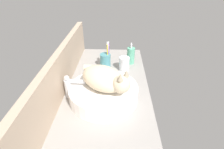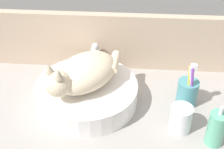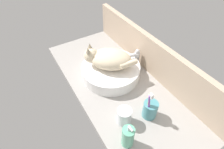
{
  "view_description": "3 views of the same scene",
  "coord_description": "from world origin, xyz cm",
  "views": [
    {
      "loc": [
        -83.47,
        -7.47,
        61.87
      ],
      "look_at": [
        2.28,
        -4.08,
        8.9
      ],
      "focal_mm": 28.0,
      "sensor_mm": 36.0,
      "label": 1
    },
    {
      "loc": [
        6.89,
        -86.53,
        76.14
      ],
      "look_at": [
        0.32,
        3.95,
        9.92
      ],
      "focal_mm": 50.0,
      "sensor_mm": 36.0,
      "label": 2
    },
    {
      "loc": [
        61.1,
        -41.33,
        80.08
      ],
      "look_at": [
        -0.88,
        -3.76,
        8.77
      ],
      "focal_mm": 28.0,
      "sensor_mm": 36.0,
      "label": 3
    }
  ],
  "objects": [
    {
      "name": "backsplash_panel",
      "position": [
        0.0,
        24.24,
        11.94
      ],
      "size": [
        117.2,
        3.6,
        23.89
      ],
      "primitive_type": "cube",
      "color": "tan",
      "rests_on": "ground_plane"
    },
    {
      "name": "sink_basin",
      "position": [
        -8.59,
        0.14,
        3.94
      ],
      "size": [
        36.82,
        36.82,
        7.88
      ],
      "primitive_type": "cylinder",
      "color": "white",
      "rests_on": "ground_plane"
    },
    {
      "name": "water_glass",
      "position": [
        23.86,
        -11.67,
        4.05
      ],
      "size": [
        7.29,
        7.29,
        9.4
      ],
      "color": "white",
      "rests_on": "ground_plane"
    },
    {
      "name": "toothbrush_cup",
      "position": [
        27.61,
        1.55,
        5.32
      ],
      "size": [
        7.48,
        7.48,
        18.7
      ],
      "color": "teal",
      "rests_on": "ground_plane"
    },
    {
      "name": "ground_plane",
      "position": [
        0.0,
        0.0,
        -2.0
      ],
      "size": [
        117.2,
        52.08,
        4.0
      ],
      "primitive_type": "cube",
      "color": "#9E9993"
    },
    {
      "name": "soap_dispenser",
      "position": [
        34.1,
        -16.71,
        6.13
      ],
      "size": [
        5.7,
        5.7,
        15.32
      ],
      "color": "#60B793",
      "rests_on": "ground_plane"
    },
    {
      "name": "cat",
      "position": [
        -9.38,
        -0.98,
        13.64
      ],
      "size": [
        28.87,
        30.15,
        14.0
      ],
      "color": "beige",
      "rests_on": "sink_basin"
    },
    {
      "name": "faucet",
      "position": [
        -7.6,
        18.31,
        7.3
      ],
      "size": [
        3.6,
        11.85,
        13.6
      ],
      "color": "silver",
      "rests_on": "ground_plane"
    }
  ]
}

